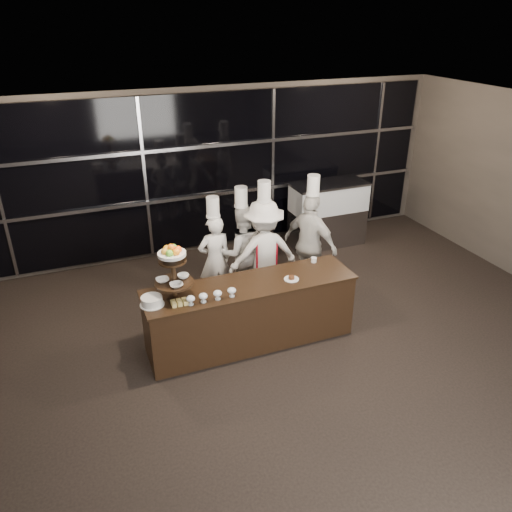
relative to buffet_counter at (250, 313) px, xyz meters
name	(u,v)px	position (x,y,z in m)	size (l,w,h in m)	color
room	(358,308)	(0.44, -1.82, 1.03)	(10.00, 10.00, 10.00)	black
window_wall	(211,172)	(0.44, 3.12, 1.04)	(8.60, 0.10, 2.80)	black
buffet_counter	(250,313)	(0.00, 0.00, 0.00)	(2.84, 0.74, 0.92)	black
display_stand	(173,268)	(-1.00, 0.00, 0.87)	(0.48, 0.48, 0.74)	black
compotes	(211,295)	(-0.60, -0.22, 0.54)	(0.64, 0.11, 0.12)	silver
layer_cake	(152,301)	(-1.30, -0.05, 0.51)	(0.30, 0.30, 0.11)	white
pastry_squares	(179,303)	(-0.99, -0.17, 0.48)	(0.20, 0.13, 0.05)	#E3CB6F
small_plate	(291,279)	(0.55, -0.10, 0.47)	(0.20, 0.20, 0.05)	white
chef_cup	(314,260)	(1.07, 0.25, 0.49)	(0.08, 0.08, 0.07)	white
display_case	(328,211)	(2.55, 2.48, 0.22)	(1.44, 0.63, 1.24)	#A5A5AA
chef_a	(215,258)	(-0.11, 1.23, 0.29)	(0.53, 0.35, 1.73)	white
chef_b	(242,251)	(0.34, 1.24, 0.31)	(0.79, 0.65, 1.82)	silver
chef_c	(264,252)	(0.59, 0.96, 0.38)	(1.10, 0.67, 1.97)	white
chef_d	(310,243)	(1.39, 0.97, 0.38)	(0.80, 1.05, 1.96)	silver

